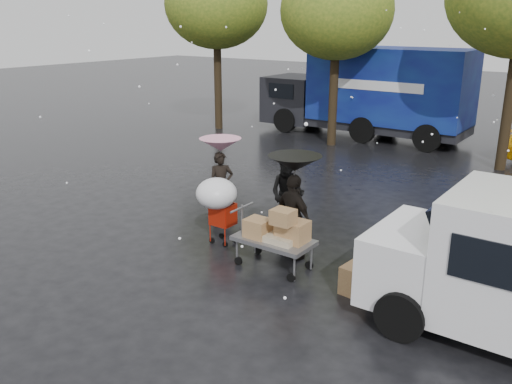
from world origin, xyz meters
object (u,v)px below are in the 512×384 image
Objects in this scene: person_pink at (221,185)px; shopping_cart at (218,197)px; person_black at (293,217)px; vendor_cart at (277,233)px; blue_truck at (369,93)px.

person_pink is 1.08× the size of shopping_cart.
person_black is at bearing 12.95° from shopping_cart.
person_pink is at bearing 149.33° from vendor_cart.
person_pink is at bearing -1.49° from person_black.
person_pink is 2.82m from person_black.
shopping_cart is at bearing -101.69° from person_pink.
blue_truck reaches higher than person_pink.
person_black is (2.63, -1.00, 0.07)m from person_pink.
person_pink reaches higher than shopping_cart.
vendor_cart is 12.80m from blue_truck.
blue_truck is at bearing 107.33° from vendor_cart.
person_pink is 1.04× the size of vendor_cart.
vendor_cart is at bearing -79.48° from person_pink.
blue_truck reaches higher than person_black.
shopping_cart is at bearing 172.99° from vendor_cart.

